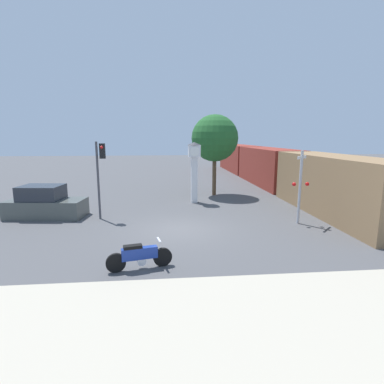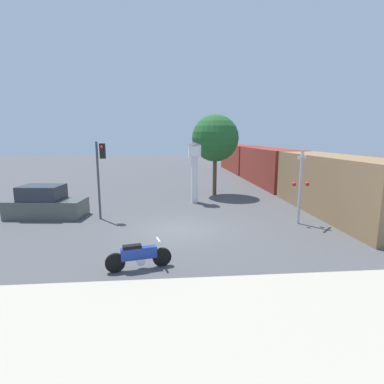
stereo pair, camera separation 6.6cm
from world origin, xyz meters
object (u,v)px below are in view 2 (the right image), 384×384
freight_train (269,166)px  parked_car (46,204)px  railroad_crossing_signal (300,184)px  street_tree (215,138)px  motorcycle (139,256)px  traffic_light (100,166)px  clock_tower (195,163)px

freight_train → parked_car: bearing=-147.4°
railroad_crossing_signal → street_tree: bearing=110.8°
street_tree → parked_car: 12.44m
motorcycle → parked_car: bearing=115.2°
freight_train → traffic_light: size_ratio=8.04×
traffic_light → street_tree: street_tree is taller
clock_tower → street_tree: bearing=54.1°
clock_tower → freight_train: (7.82, 7.53, -1.03)m
motorcycle → freight_train: size_ratio=0.07×
clock_tower → railroad_crossing_signal: bearing=-49.0°
motorcycle → parked_car: (-5.81, 7.37, 0.27)m
clock_tower → street_tree: 3.48m
motorcycle → freight_train: (10.74, 17.94, 1.22)m
clock_tower → traffic_light: traffic_light is taller
motorcycle → freight_train: bearing=46.1°
traffic_light → railroad_crossing_signal: 10.54m
street_tree → freight_train: bearing=39.9°
railroad_crossing_signal → street_tree: (-3.08, 8.12, 2.28)m
railroad_crossing_signal → parked_car: (-13.63, 2.58, -1.32)m
freight_train → street_tree: bearing=-140.1°
traffic_light → parked_car: 3.99m
clock_tower → traffic_light: size_ratio=0.98×
traffic_light → clock_tower: bearing=34.6°
traffic_light → street_tree: (7.26, 6.25, 1.45)m
freight_train → traffic_light: bearing=-139.6°
clock_tower → parked_car: (-8.74, -3.04, -1.98)m
traffic_light → parked_car: bearing=167.8°
freight_train → street_tree: size_ratio=5.54×
freight_train → traffic_light: (-13.27, -11.28, 1.20)m
street_tree → motorcycle: bearing=-110.1°
clock_tower → railroad_crossing_signal: size_ratio=1.09×
street_tree → clock_tower: bearing=-125.9°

